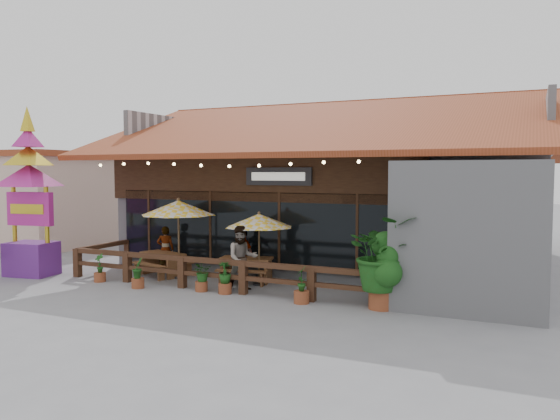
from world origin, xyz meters
The scene contains 18 objects.
ground centered at (0.00, 0.00, 0.00)m, with size 100.00×100.00×0.00m, color gray.
restaurant_building centered at (0.26, 6.61, 2.21)m, with size 15.50×14.73×6.09m.
patio_railing centered at (-2.25, -0.27, 0.61)m, with size 10.00×2.60×0.92m.
neighbor_building centered at (-15.00, 6.00, 2.14)m, with size 8.40×8.40×4.22m.
umbrella_left centered at (-3.46, 0.72, 2.21)m, with size 3.04×3.04×2.53m.
umbrella_right centered at (-0.68, 0.80, 1.90)m, with size 2.04×2.04×2.18m.
picnic_table_left centered at (-4.14, 0.79, 0.50)m, with size 1.87×1.73×0.74m.
picnic_table_right centered at (-1.21, 1.00, 0.50)m, with size 1.80×1.64×0.75m.
thai_sign_tower centered at (-8.04, -0.93, 3.08)m, with size 2.45×2.45×5.83m.
tropical_plant centered at (3.32, -0.50, 1.32)m, with size 2.15×2.07×2.30m.
diner_a centered at (-4.43, 1.32, 0.77)m, with size 0.56×0.37×1.54m, color #3C2513.
diner_b centered at (-0.77, -0.06, 0.91)m, with size 0.89×0.69×1.83m, color #3C2513.
diner_c centered at (-1.51, 1.38, 0.78)m, with size 0.91×0.38×1.56m, color #3C2513.
planter_a centered at (-5.28, -0.83, 0.36)m, with size 0.35×0.35×0.86m.
planter_b centered at (-3.63, -1.07, 0.40)m, with size 0.36×0.37×0.89m.
planter_c centered at (-1.74, -0.66, 0.48)m, with size 0.57×0.52×0.85m.
planter_d centered at (-0.99, -0.65, 0.43)m, with size 0.43×0.43×0.89m.
planter_e centered at (1.34, -0.79, 0.41)m, with size 0.40×0.40×0.97m.
Camera 1 is at (6.54, -13.44, 3.34)m, focal length 35.00 mm.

